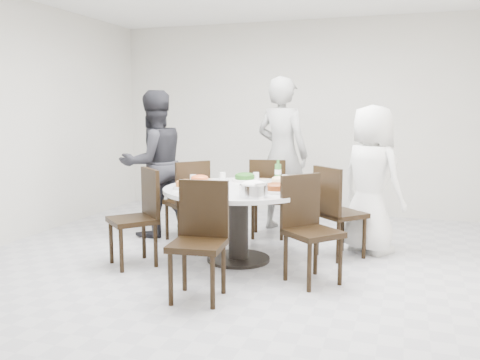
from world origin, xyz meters
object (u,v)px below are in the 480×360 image
(chair_sw, at_px, (132,218))
(rice_bowl, at_px, (254,191))
(diner_left, at_px, (154,164))
(diner_right, at_px, (371,180))
(chair_ne, at_px, (341,212))
(chair_se, at_px, (313,230))
(soup_bowl, at_px, (193,190))
(chair_n, at_px, (269,198))
(diner_middle, at_px, (282,154))
(chair_nw, at_px, (186,201))
(chair_s, at_px, (197,242))
(dining_table, at_px, (238,224))
(beverage_bottle, at_px, (278,170))

(chair_sw, height_order, rice_bowl, chair_sw)
(diner_left, xyz_separation_m, rice_bowl, (1.60, -1.16, -0.07))
(chair_sw, bearing_deg, diner_right, 70.76)
(diner_right, height_order, rice_bowl, diner_right)
(chair_ne, xyz_separation_m, chair_se, (-0.13, -0.89, 0.00))
(diner_left, height_order, soup_bowl, diner_left)
(diner_left, bearing_deg, chair_se, 96.84)
(chair_n, relative_size, diner_left, 0.54)
(chair_se, distance_m, diner_middle, 2.08)
(chair_nw, distance_m, chair_s, 1.86)
(rice_bowl, bearing_deg, dining_table, 122.61)
(dining_table, xyz_separation_m, diner_middle, (0.10, 1.45, 0.59))
(chair_s, relative_size, soup_bowl, 3.97)
(diner_right, xyz_separation_m, diner_middle, (-1.14, 0.72, 0.18))
(chair_se, bearing_deg, chair_n, 69.73)
(dining_table, relative_size, chair_s, 1.58)
(soup_bowl, xyz_separation_m, beverage_bottle, (0.56, 1.03, 0.08))
(chair_s, bearing_deg, soup_bowl, 110.05)
(beverage_bottle, bearing_deg, diner_middle, 100.75)
(chair_ne, xyz_separation_m, diner_left, (-2.27, 0.24, 0.40))
(chair_ne, distance_m, chair_sw, 2.12)
(chair_nw, xyz_separation_m, diner_left, (-0.48, 0.15, 0.40))
(diner_right, bearing_deg, chair_se, 107.11)
(chair_s, xyz_separation_m, diner_right, (1.21, 1.85, 0.31))
(dining_table, xyz_separation_m, chair_sw, (-0.94, -0.47, 0.10))
(chair_ne, relative_size, beverage_bottle, 3.98)
(chair_nw, xyz_separation_m, beverage_bottle, (1.09, 0.01, 0.39))
(soup_bowl, bearing_deg, diner_left, 131.12)
(chair_n, distance_m, soup_bowl, 1.58)
(chair_se, bearing_deg, rice_bowl, 134.75)
(soup_bowl, bearing_deg, diner_middle, 78.60)
(chair_n, xyz_separation_m, chair_sw, (-0.97, -1.52, 0.00))
(chair_ne, distance_m, diner_middle, 1.41)
(soup_bowl, distance_m, beverage_bottle, 1.17)
(chair_sw, height_order, beverage_bottle, beverage_bottle)
(soup_bowl, bearing_deg, chair_se, 1.97)
(diner_right, height_order, beverage_bottle, diner_right)
(dining_table, distance_m, beverage_bottle, 0.79)
(diner_middle, bearing_deg, chair_n, 98.76)
(chair_nw, relative_size, diner_left, 0.54)
(chair_sw, bearing_deg, chair_n, 99.29)
(dining_table, bearing_deg, beverage_bottle, 64.46)
(dining_table, bearing_deg, diner_middle, 86.13)
(chair_nw, relative_size, beverage_bottle, 3.98)
(chair_sw, bearing_deg, soup_bowl, 41.93)
(chair_sw, bearing_deg, diner_middle, 103.52)
(chair_ne, bearing_deg, beverage_bottle, 34.58)
(chair_se, distance_m, soup_bowl, 1.17)
(chair_sw, relative_size, diner_middle, 0.49)
(beverage_bottle, bearing_deg, diner_left, 175.11)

